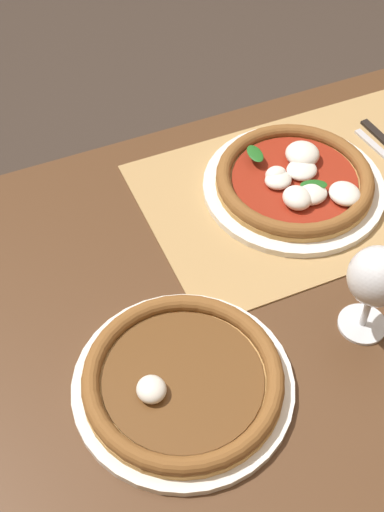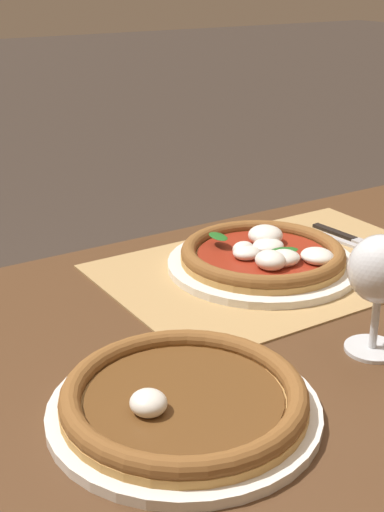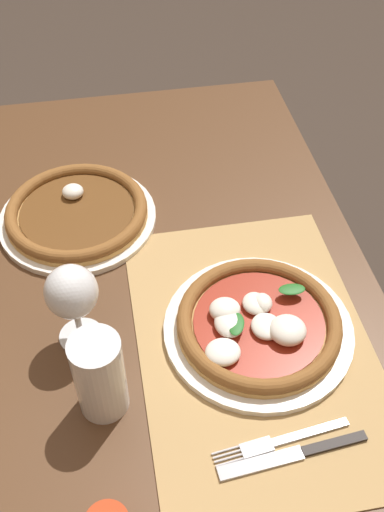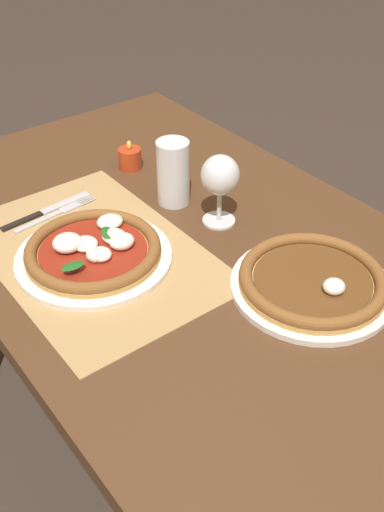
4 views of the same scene
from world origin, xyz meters
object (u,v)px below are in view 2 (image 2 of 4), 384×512
object	(u,v)px
pizza_far	(184,401)
wine_glass	(380,274)
fork	(356,246)
pizza_near	(264,256)
knife	(361,242)

from	to	relation	value
pizza_far	wine_glass	xyz separation A→B (m)	(-0.28, 0.01, 0.09)
pizza_far	fork	size ratio (longest dim) A/B	1.48
fork	pizza_near	bearing A→B (deg)	-4.35
pizza_far	pizza_near	bearing A→B (deg)	-139.45
pizza_far	wine_glass	distance (m)	0.29
fork	knife	distance (m)	0.03
pizza_near	fork	world-z (taller)	pizza_near
wine_glass	fork	world-z (taller)	wine_glass
wine_glass	knife	bearing A→B (deg)	-132.50
pizza_near	knife	xyz separation A→B (m)	(-0.21, 0.00, -0.02)
wine_glass	pizza_near	bearing A→B (deg)	-98.47
pizza_near	fork	xyz separation A→B (m)	(-0.19, 0.01, -0.02)
wine_glass	fork	distance (m)	0.36
pizza_far	wine_glass	bearing A→B (deg)	178.42
wine_glass	knife	distance (m)	0.39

